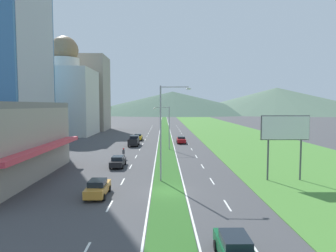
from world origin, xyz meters
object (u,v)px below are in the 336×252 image
object	(u,v)px
street_lamp_near	(164,127)
motorcycle_rider	(124,154)
car_3	(98,188)
billboard_roadside	(285,131)
car_4	(181,140)
car_0	(118,161)
car_1	(138,137)
pickup_truck_0	(134,141)
street_lamp_mid	(167,125)
car_2	(236,250)

from	to	relation	value
street_lamp_near	motorcycle_rider	world-z (taller)	street_lamp_near
car_3	billboard_roadside	bearing A→B (deg)	-74.88
car_4	car_0	bearing A→B (deg)	-22.43
street_lamp_near	motorcycle_rider	size ratio (longest dim) A/B	5.43
car_1	pickup_truck_0	bearing A→B (deg)	179.67
car_3	motorcycle_rider	world-z (taller)	motorcycle_rider
street_lamp_near	car_4	xyz separation A→B (m)	(4.01, 33.14, -5.44)
car_1	street_lamp_mid	bearing A→B (deg)	-155.29
pickup_truck_0	motorcycle_rider	distance (m)	15.49
billboard_roadside	pickup_truck_0	size ratio (longest dim) A/B	1.39
car_2	pickup_truck_0	bearing A→B (deg)	-167.45
car_0	pickup_truck_0	bearing A→B (deg)	-0.13
street_lamp_near	car_1	distance (m)	39.68
street_lamp_near	car_1	bearing A→B (deg)	99.31
street_lamp_near	pickup_truck_0	world-z (taller)	street_lamp_near
street_lamp_mid	car_0	xyz separation A→B (m)	(-7.15, -15.69, -4.12)
pickup_truck_0	car_0	bearing A→B (deg)	179.87
pickup_truck_0	billboard_roadside	bearing A→B (deg)	-145.22
car_0	car_2	distance (m)	27.10
billboard_roadside	car_0	bearing A→B (deg)	159.19
street_lamp_mid	pickup_truck_0	world-z (taller)	street_lamp_mid
car_0	pickup_truck_0	distance (m)	21.46
car_2	car_4	size ratio (longest dim) A/B	0.97
car_2	car_1	bearing A→B (deg)	-169.59
car_4	street_lamp_mid	bearing A→B (deg)	-18.96
street_lamp_mid	car_3	size ratio (longest dim) A/B	1.93
car_0	motorcycle_rider	world-z (taller)	motorcycle_rider
car_0	car_3	bearing A→B (deg)	-179.30
billboard_roadside	car_4	size ratio (longest dim) A/B	1.57
street_lamp_mid	motorcycle_rider	xyz separation A→B (m)	(-7.17, -9.73, -4.16)
street_lamp_near	car_3	world-z (taller)	street_lamp_near
street_lamp_near	pickup_truck_0	bearing A→B (deg)	102.37
car_0	street_lamp_mid	bearing A→B (deg)	-24.49
pickup_truck_0	street_lamp_near	bearing A→B (deg)	-167.63
car_0	car_2	bearing A→B (deg)	-157.45
car_1	car_2	bearing A→B (deg)	-169.59
car_1	street_lamp_near	bearing A→B (deg)	-170.69
street_lamp_near	car_3	bearing A→B (deg)	-139.48
car_2	car_0	bearing A→B (deg)	-157.45
billboard_roadside	car_0	xyz separation A→B (m)	(-20.31, 7.72, -4.96)
street_lamp_mid	pickup_truck_0	size ratio (longest dim) A/B	1.56
car_2	motorcycle_rider	size ratio (longest dim) A/B	2.31
pickup_truck_0	car_3	bearing A→B (deg)	-179.81
street_lamp_mid	car_1	world-z (taller)	street_lamp_mid
car_0	pickup_truck_0	xyz separation A→B (m)	(0.05, 21.46, 0.20)
billboard_roadside	car_4	bearing A→B (deg)	106.57
street_lamp_near	car_2	xyz separation A→B (m)	(3.93, -17.25, -5.44)
street_lamp_near	motorcycle_rider	xyz separation A→B (m)	(-6.49, 13.75, -5.47)
car_1	car_3	distance (m)	44.17
car_0	car_1	world-z (taller)	car_1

